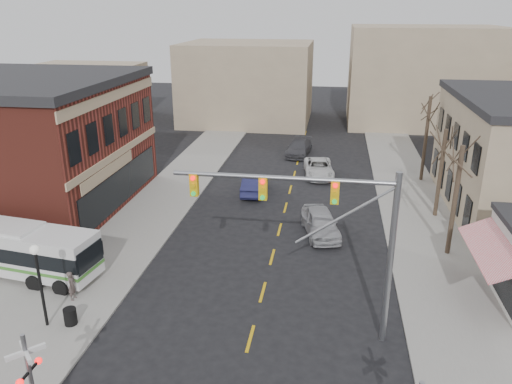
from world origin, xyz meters
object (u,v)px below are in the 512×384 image
traffic_signal_mast (330,220)px  trash_bin (70,316)px  car_a (320,222)px  street_lamp (38,269)px  car_b (254,184)px  car_d (299,148)px  pedestrian_near (72,286)px  car_c (319,168)px  transit_bus (4,247)px  pedestrian_far (79,243)px

traffic_signal_mast → trash_bin: bearing=-174.0°
car_a → traffic_signal_mast: bearing=-100.9°
street_lamp → trash_bin: street_lamp is taller
trash_bin → car_b: car_b is taller
street_lamp → car_b: bearing=70.8°
car_d → car_b: bearing=-96.2°
car_b → pedestrian_near: size_ratio=2.99×
pedestrian_near → street_lamp: bearing=173.1°
car_c → pedestrian_near: 25.15m
transit_bus → car_a: transit_bus is taller
car_a → car_c: (-0.58, 12.25, -0.12)m
car_a → pedestrian_far: bearing=-172.5°
car_a → pedestrian_near: 15.81m
traffic_signal_mast → car_a: size_ratio=1.90×
transit_bus → car_d: transit_bus is taller
car_b → car_d: bearing=-105.2°
traffic_signal_mast → car_a: 11.88m
transit_bus → traffic_signal_mast: traffic_signal_mast is taller
car_b → car_c: (5.00, 5.20, -0.03)m
car_d → traffic_signal_mast: bearing=-76.4°
car_a → pedestrian_near: (-12.20, -10.06, 0.05)m
car_d → pedestrian_far: pedestrian_far is taller
transit_bus → pedestrian_near: transit_bus is taller
car_a → car_c: car_a is taller
transit_bus → street_lamp: (4.96, -4.42, 1.47)m
car_c → pedestrian_near: size_ratio=3.39×
car_d → pedestrian_near: (-9.38, -28.77, 0.16)m
car_d → pedestrian_near: bearing=-100.9°
trash_bin → pedestrian_far: size_ratio=0.49×
trash_bin → pedestrian_far: (-2.89, 6.54, 0.44)m
car_a → car_c: size_ratio=0.95×
trash_bin → car_d: 31.92m
transit_bus → car_c: (16.72, 20.15, -0.90)m
transit_bus → street_lamp: 6.80m
car_c → car_a: bearing=-93.8°
street_lamp → car_a: size_ratio=0.83×
street_lamp → car_d: size_ratio=0.82×
car_b → trash_bin: bearing=71.5°
traffic_signal_mast → car_b: 19.53m
traffic_signal_mast → car_d: 30.14m
car_a → car_b: (-5.58, 7.05, -0.08)m
car_d → pedestrian_far: (-11.33, -24.25, 0.23)m
car_a → pedestrian_far: (-14.15, -5.53, 0.11)m
car_b → pedestrian_far: size_ratio=2.76×
transit_bus → car_b: size_ratio=2.43×
traffic_signal_mast → car_a: (-0.54, 10.83, -4.86)m
car_b → pedestrian_near: 18.34m
car_b → car_d: (2.75, 11.66, -0.03)m
traffic_signal_mast → car_d: bearing=96.5°
pedestrian_near → pedestrian_far: pedestrian_far is taller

